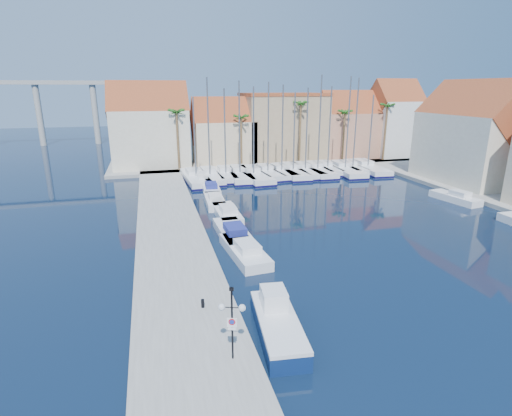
# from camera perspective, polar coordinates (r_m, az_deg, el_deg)

# --- Properties ---
(ground) EXTENTS (260.00, 260.00, 0.00)m
(ground) POSITION_cam_1_polar(r_m,az_deg,el_deg) (26.44, 10.32, -12.51)
(ground) COLOR black
(ground) RESTS_ON ground
(quay_west) EXTENTS (6.00, 77.00, 0.50)m
(quay_west) POSITION_cam_1_polar(r_m,az_deg,el_deg) (36.45, -11.99, -3.77)
(quay_west) COLOR gray
(quay_west) RESTS_ON ground
(shore_north) EXTENTS (54.00, 16.00, 0.50)m
(shore_north) POSITION_cam_1_polar(r_m,az_deg,el_deg) (72.73, 1.49, 6.82)
(shore_north) COLOR gray
(shore_north) RESTS_ON ground
(lamp_post) EXTENTS (1.22, 0.64, 3.75)m
(lamp_post) POSITION_cam_1_polar(r_m,az_deg,el_deg) (18.89, -3.46, -14.68)
(lamp_post) COLOR black
(lamp_post) RESTS_ON quay_west
(bollard) EXTENTS (0.20, 0.20, 0.49)m
(bollard) POSITION_cam_1_polar(r_m,az_deg,el_deg) (24.16, -7.62, -13.35)
(bollard) COLOR black
(bollard) RESTS_ON quay_west
(fishing_boat) EXTENTS (2.71, 6.36, 2.16)m
(fishing_boat) POSITION_cam_1_polar(r_m,az_deg,el_deg) (22.31, 3.07, -16.08)
(fishing_boat) COLOR #0D2250
(fishing_boat) RESTS_ON ground
(motorboat_west_0) EXTENTS (2.86, 7.18, 1.40)m
(motorboat_west_0) POSITION_cam_1_polar(r_m,az_deg,el_deg) (31.70, -1.60, -6.08)
(motorboat_west_0) COLOR white
(motorboat_west_0) RESTS_ON ground
(motorboat_west_1) EXTENTS (2.51, 7.31, 1.40)m
(motorboat_west_1) POSITION_cam_1_polar(r_m,az_deg,el_deg) (35.47, -3.26, -3.56)
(motorboat_west_1) COLOR white
(motorboat_west_1) RESTS_ON ground
(motorboat_west_2) EXTENTS (2.16, 6.71, 1.40)m
(motorboat_west_2) POSITION_cam_1_polar(r_m,az_deg,el_deg) (41.09, -4.14, -0.70)
(motorboat_west_2) COLOR white
(motorboat_west_2) RESTS_ON ground
(motorboat_west_3) EXTENTS (2.32, 6.36, 1.40)m
(motorboat_west_3) POSITION_cam_1_polar(r_m,az_deg,el_deg) (45.74, -5.92, 1.07)
(motorboat_west_3) COLOR white
(motorboat_west_3) RESTS_ON ground
(motorboat_west_4) EXTENTS (2.44, 6.45, 1.40)m
(motorboat_west_4) POSITION_cam_1_polar(r_m,az_deg,el_deg) (51.27, -6.45, 2.77)
(motorboat_west_4) COLOR white
(motorboat_west_4) RESTS_ON ground
(motorboat_west_5) EXTENTS (2.24, 5.60, 1.40)m
(motorboat_west_5) POSITION_cam_1_polar(r_m,az_deg,el_deg) (56.06, -7.81, 3.93)
(motorboat_west_5) COLOR white
(motorboat_west_5) RESTS_ON ground
(motorboat_east_1) EXTENTS (2.85, 6.28, 1.40)m
(motorboat_east_1) POSITION_cam_1_polar(r_m,az_deg,el_deg) (52.36, 26.63, 1.37)
(motorboat_east_1) COLOR white
(motorboat_east_1) RESTS_ON ground
(sailboat_0) EXTENTS (3.65, 11.47, 11.71)m
(sailboat_0) POSITION_cam_1_polar(r_m,az_deg,el_deg) (57.57, -8.64, 4.29)
(sailboat_0) COLOR white
(sailboat_0) RESTS_ON ground
(sailboat_1) EXTENTS (3.22, 10.62, 14.24)m
(sailboat_1) POSITION_cam_1_polar(r_m,az_deg,el_deg) (58.55, -6.69, 4.61)
(sailboat_1) COLOR white
(sailboat_1) RESTS_ON ground
(sailboat_2) EXTENTS (2.73, 9.44, 12.79)m
(sailboat_2) POSITION_cam_1_polar(r_m,az_deg,el_deg) (59.25, -4.41, 4.82)
(sailboat_2) COLOR white
(sailboat_2) RESTS_ON ground
(sailboat_3) EXTENTS (3.80, 11.61, 13.80)m
(sailboat_3) POSITION_cam_1_polar(r_m,az_deg,el_deg) (59.35, -2.40, 4.86)
(sailboat_3) COLOR white
(sailboat_3) RESTS_ON ground
(sailboat_4) EXTENTS (3.91, 12.17, 13.02)m
(sailboat_4) POSITION_cam_1_polar(r_m,az_deg,el_deg) (58.96, -0.55, 4.78)
(sailboat_4) COLOR white
(sailboat_4) RESTS_ON ground
(sailboat_5) EXTENTS (3.24, 10.09, 13.66)m
(sailboat_5) POSITION_cam_1_polar(r_m,az_deg,el_deg) (60.52, 1.52, 5.12)
(sailboat_5) COLOR white
(sailboat_5) RESTS_ON ground
(sailboat_6) EXTENTS (3.13, 9.65, 13.29)m
(sailboat_6) POSITION_cam_1_polar(r_m,az_deg,el_deg) (61.12, 3.49, 5.21)
(sailboat_6) COLOR white
(sailboat_6) RESTS_ON ground
(sailboat_7) EXTENTS (3.83, 11.51, 12.22)m
(sailboat_7) POSITION_cam_1_polar(r_m,az_deg,el_deg) (61.77, 5.16, 5.26)
(sailboat_7) COLOR white
(sailboat_7) RESTS_ON ground
(sailboat_8) EXTENTS (3.65, 10.77, 12.88)m
(sailboat_8) POSITION_cam_1_polar(r_m,az_deg,el_deg) (62.50, 6.80, 5.36)
(sailboat_8) COLOR white
(sailboat_8) RESTS_ON ground
(sailboat_9) EXTENTS (3.42, 11.35, 14.69)m
(sailboat_9) POSITION_cam_1_polar(r_m,az_deg,el_deg) (63.25, 8.59, 5.44)
(sailboat_9) COLOR white
(sailboat_9) RESTS_ON ground
(sailboat_10) EXTENTS (2.67, 9.10, 13.09)m
(sailboat_10) POSITION_cam_1_polar(r_m,az_deg,el_deg) (64.64, 10.01, 5.63)
(sailboat_10) COLOR white
(sailboat_10) RESTS_ON ground
(sailboat_11) EXTENTS (4.03, 12.00, 14.50)m
(sailboat_11) POSITION_cam_1_polar(r_m,az_deg,el_deg) (64.59, 12.38, 5.46)
(sailboat_11) COLOR white
(sailboat_11) RESTS_ON ground
(sailboat_12) EXTENTS (2.71, 8.66, 14.30)m
(sailboat_12) POSITION_cam_1_polar(r_m,az_deg,el_deg) (66.00, 13.47, 5.69)
(sailboat_12) COLOR white
(sailboat_12) RESTS_ON ground
(sailboat_13) EXTENTS (3.80, 12.06, 11.82)m
(sailboat_13) POSITION_cam_1_polar(r_m,az_deg,el_deg) (67.00, 15.41, 5.63)
(sailboat_13) COLOR white
(sailboat_13) RESTS_ON ground
(building_0) EXTENTS (12.30, 9.00, 13.50)m
(building_0) POSITION_cam_1_polar(r_m,az_deg,el_deg) (67.99, -14.92, 10.91)
(building_0) COLOR beige
(building_0) RESTS_ON shore_north
(building_1) EXTENTS (10.30, 8.00, 11.00)m
(building_1) POSITION_cam_1_polar(r_m,az_deg,el_deg) (69.22, -4.71, 10.48)
(building_1) COLOR beige
(building_1) RESTS_ON shore_north
(building_2) EXTENTS (14.20, 10.20, 11.50)m
(building_2) POSITION_cam_1_polar(r_m,az_deg,el_deg) (72.84, 3.84, 11.57)
(building_2) COLOR tan
(building_2) RESTS_ON shore_north
(building_3) EXTENTS (10.30, 8.00, 12.00)m
(building_3) POSITION_cam_1_polar(r_m,az_deg,el_deg) (76.67, 12.77, 11.16)
(building_3) COLOR tan
(building_3) RESTS_ON shore_north
(building_4) EXTENTS (8.30, 8.00, 14.00)m
(building_4) POSITION_cam_1_polar(r_m,az_deg,el_deg) (80.29, 18.99, 11.71)
(building_4) COLOR silver
(building_4) RESTS_ON shore_north
(building_6) EXTENTS (9.00, 14.30, 13.50)m
(building_6) POSITION_cam_1_polar(r_m,az_deg,el_deg) (61.88, 28.68, 8.92)
(building_6) COLOR beige
(building_6) RESTS_ON shore_east
(palm_0) EXTENTS (2.60, 2.60, 10.15)m
(palm_0) POSITION_cam_1_polar(r_m,az_deg,el_deg) (62.96, -11.31, 13.06)
(palm_0) COLOR brown
(palm_0) RESTS_ON shore_north
(palm_1) EXTENTS (2.60, 2.60, 9.15)m
(palm_1) POSITION_cam_1_polar(r_m,az_deg,el_deg) (64.48, -2.16, 12.60)
(palm_1) COLOR brown
(palm_1) RESTS_ON shore_north
(palm_2) EXTENTS (2.60, 2.60, 11.15)m
(palm_2) POSITION_cam_1_polar(r_m,az_deg,el_deg) (67.31, 6.42, 14.29)
(palm_2) COLOR brown
(palm_2) RESTS_ON shore_north
(palm_3) EXTENTS (2.60, 2.60, 9.65)m
(palm_3) POSITION_cam_1_polar(r_m,az_deg,el_deg) (70.66, 12.60, 12.97)
(palm_3) COLOR brown
(palm_3) RESTS_ON shore_north
(palm_4) EXTENTS (2.60, 2.60, 10.65)m
(palm_4) POSITION_cam_1_polar(r_m,az_deg,el_deg) (74.62, 18.27, 13.45)
(palm_4) COLOR brown
(palm_4) RESTS_ON shore_north
(viaduct) EXTENTS (48.00, 2.20, 14.45)m
(viaduct) POSITION_cam_1_polar(r_m,az_deg,el_deg) (106.67, -31.51, 13.01)
(viaduct) COLOR #9E9E99
(viaduct) RESTS_ON ground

